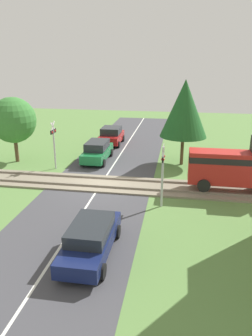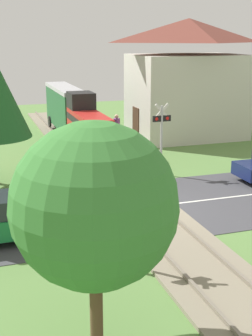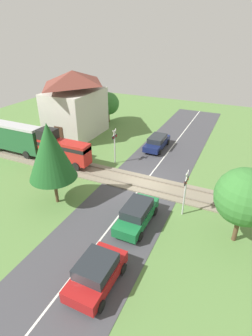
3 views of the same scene
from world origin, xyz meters
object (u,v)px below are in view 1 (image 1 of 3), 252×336
car_near_crossing (97,151)px  crossing_signal_west_approach (54,139)px  car_behind_queue (111,136)px  car_far_side (91,238)px  crossing_signal_east_approach (163,168)px

car_near_crossing → crossing_signal_west_approach: crossing_signal_west_approach is taller
car_near_crossing → crossing_signal_west_approach: (2.29, -2.54, 1.38)m
car_behind_queue → crossing_signal_west_approach: size_ratio=1.06×
car_far_side → car_near_crossing: bearing=-166.9°
car_near_crossing → car_far_side: size_ratio=0.95×
car_near_crossing → car_behind_queue: bearing=180.0°
car_far_side → crossing_signal_west_approach: crossing_signal_west_approach is taller
car_far_side → crossing_signal_west_approach: bearing=-151.8°
crossing_signal_west_approach → car_behind_queue: bearing=161.3°
crossing_signal_east_approach → crossing_signal_west_approach: bearing=-122.6°
car_far_side → crossing_signal_east_approach: (-5.05, 2.54, 1.44)m
car_near_crossing → crossing_signal_east_approach: crossing_signal_east_approach is taller
car_near_crossing → car_behind_queue: car_behind_queue is taller
car_far_side → crossing_signal_east_approach: bearing=153.3°
car_near_crossing → car_behind_queue: size_ratio=1.17×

